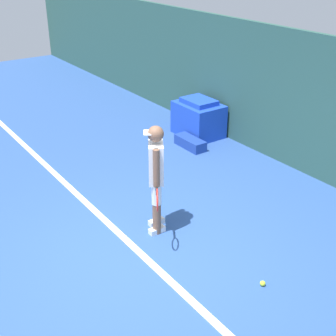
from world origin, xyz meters
name	(u,v)px	position (x,y,z in m)	size (l,w,h in m)	color
ground_plane	(141,254)	(0.00, 0.00, 0.00)	(24.00, 24.00, 0.00)	#2D5193
back_wall	(333,114)	(0.00, 3.75, 1.22)	(24.00, 0.10, 2.45)	#2D564C
court_baseline	(141,254)	(0.00, 0.00, 0.01)	(21.60, 0.10, 0.01)	white
tennis_player	(156,175)	(-0.39, 0.52, 0.88)	(0.83, 0.58, 1.60)	brown
tennis_ball	(263,283)	(1.38, 0.88, 0.03)	(0.07, 0.07, 0.07)	#D1E533
covered_chair	(198,118)	(-2.90, 3.27, 0.38)	(0.99, 0.75, 0.80)	blue
equipment_bag	(190,143)	(-2.45, 2.72, 0.10)	(0.73, 0.28, 0.20)	#1E3D99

